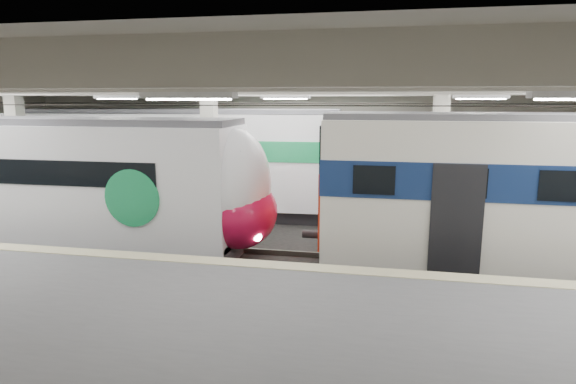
# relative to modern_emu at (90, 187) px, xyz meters

# --- Properties ---
(station_hall) EXTENTS (36.00, 24.00, 5.75)m
(station_hall) POSITION_rel_modern_emu_xyz_m (5.96, -1.74, 1.13)
(station_hall) COLOR black
(station_hall) RESTS_ON ground
(modern_emu) EXTENTS (13.26, 2.74, 4.30)m
(modern_emu) POSITION_rel_modern_emu_xyz_m (0.00, 0.00, 0.00)
(modern_emu) COLOR white
(modern_emu) RESTS_ON ground
(far_train) EXTENTS (14.09, 3.35, 4.47)m
(far_train) POSITION_rel_modern_emu_xyz_m (0.43, 5.50, 0.19)
(far_train) COLOR white
(far_train) RESTS_ON ground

